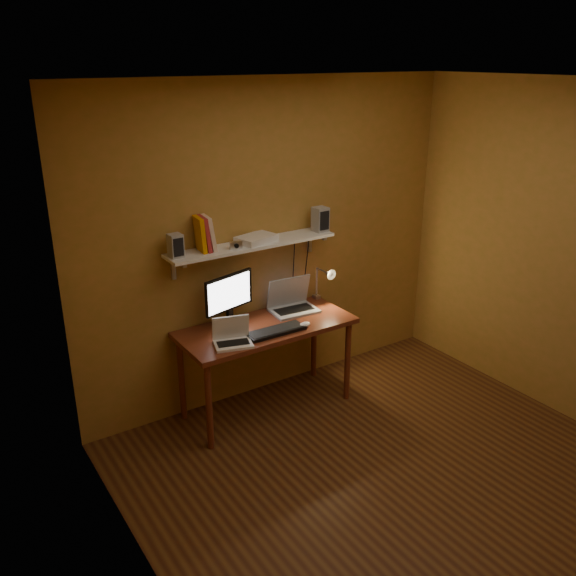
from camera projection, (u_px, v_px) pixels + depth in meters
room at (411, 306)px, 3.72m from camera, size 3.44×3.24×2.64m
desk at (266, 335)px, 4.81m from camera, size 1.40×0.60×0.75m
wall_shelf at (252, 245)px, 4.72m from camera, size 1.40×0.25×0.21m
monitor at (229, 297)px, 4.70m from camera, size 0.45×0.24×0.42m
laptop at (291, 302)px, 5.05m from camera, size 0.40×0.30×0.28m
netbook at (232, 336)px, 4.46m from camera, size 0.32×0.27×0.21m
keyboard at (276, 331)px, 4.65m from camera, size 0.47×0.17×0.03m
mouse at (305, 325)px, 4.75m from camera, size 0.11×0.09×0.04m
desk_lamp at (325, 280)px, 5.14m from camera, size 0.09×0.23×0.38m
speaker_left at (176, 246)px, 4.35m from camera, size 0.10×0.10×0.17m
speaker_right at (320, 219)px, 4.99m from camera, size 0.11×0.11×0.20m
books at (204, 234)px, 4.48m from camera, size 0.15×0.18×0.26m
shelf_camera at (236, 245)px, 4.56m from camera, size 0.10×0.05×0.06m
router at (256, 239)px, 4.73m from camera, size 0.34×0.27×0.05m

